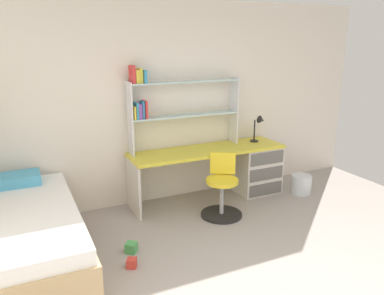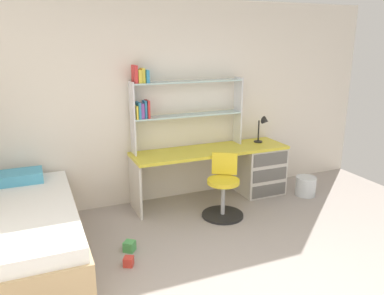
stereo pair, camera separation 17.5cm
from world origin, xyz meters
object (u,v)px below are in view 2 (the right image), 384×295
Objects in this scene: bookshelf_hutch at (174,101)px; desk_lamp at (264,125)px; swivel_chair at (223,192)px; desk at (247,167)px; toy_block_red_1 at (129,262)px; bed_platform at (23,236)px; waste_bin at (306,186)px; toy_block_green_0 at (129,246)px.

desk_lamp is at bearing -6.16° from bookshelf_hutch.
desk_lamp is 1.26m from swivel_chair.
bookshelf_hutch is 1.96× the size of swivel_chair.
toy_block_red_1 is (-2.02, -1.17, -0.36)m from desk.
toy_block_red_1 is at bearing -149.79° from desk.
bed_platform reaches higher than waste_bin.
toy_block_green_0 is (-0.92, -1.08, -1.32)m from bookshelf_hutch.
swivel_chair is at bearing 4.94° from bed_platform.
desk_lamp is 2.58m from toy_block_green_0.
bookshelf_hutch is at bearing 24.91° from bed_platform.
toy_block_green_0 is (-2.68, -0.51, -0.08)m from waste_bin.
swivel_chair is at bearing -141.26° from desk.
desk is 2.36m from toy_block_red_1.
desk is 3.03m from bed_platform.
desk is 2.17m from toy_block_green_0.
bookshelf_hutch is 3.98× the size of desk_lamp.
toy_block_red_1 is (-0.08, -0.27, -0.01)m from toy_block_green_0.
bookshelf_hutch is 2.14m from toy_block_red_1.
desk_lamp reaches higher than bed_platform.
bookshelf_hutch is at bearing 118.70° from swivel_chair.
desk_lamp is at bearing 27.87° from toy_block_red_1.
bookshelf_hutch is 2.23m from waste_bin.
swivel_chair is at bearing -148.90° from desk_lamp.
toy_block_red_1 is at bearing -26.39° from bed_platform.
bed_platform is (-3.22, -0.75, -0.68)m from desk_lamp.
desk is at bearing -9.86° from bookshelf_hutch.
toy_block_red_1 is at bearing -126.35° from bookshelf_hutch.
swivel_chair is 2.72× the size of waste_bin.
desk_lamp is at bearing 31.10° from swivel_chair.
desk is 19.84× the size of toy_block_green_0.
swivel_chair is at bearing -61.30° from bookshelf_hutch.
bed_platform is at bearing -175.06° from swivel_chair.
desk is at bearing -172.19° from desk_lamp.
bookshelf_hutch reaches higher than desk.
toy_block_green_0 reaches higher than toy_block_red_1.
desk_lamp is 3.38m from bed_platform.
swivel_chair is (0.38, -0.69, -1.07)m from bookshelf_hutch.
toy_block_red_1 is at bearing -105.82° from toy_block_green_0.
toy_block_green_0 is at bearing -154.98° from desk.
swivel_chair reaches higher than toy_block_green_0.
waste_bin is 3.10× the size of toy_block_red_1.
swivel_chair reaches higher than toy_block_red_1.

